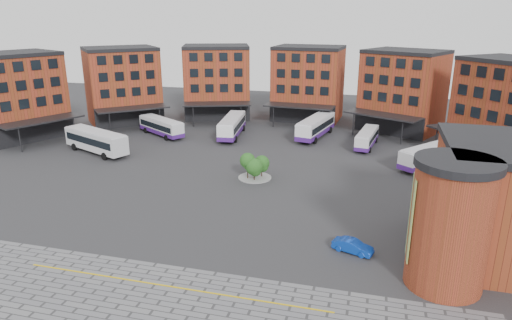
% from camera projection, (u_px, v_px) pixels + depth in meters
% --- Properties ---
extents(ground, '(160.00, 160.00, 0.00)m').
position_uv_depth(ground, '(209.00, 213.00, 49.85)').
color(ground, '#28282B').
rests_on(ground, ground).
extents(yellow_line, '(26.00, 0.15, 0.02)m').
position_uv_depth(yellow_line, '(171.00, 286.00, 36.49)').
color(yellow_line, gold).
rests_on(yellow_line, paving_zone).
extents(main_building, '(94.14, 42.48, 14.60)m').
position_uv_depth(main_building, '(256.00, 90.00, 83.93)').
color(main_building, maroon).
rests_on(main_building, ground).
extents(tree_island, '(4.40, 4.40, 3.57)m').
position_uv_depth(tree_island, '(255.00, 166.00, 59.41)').
color(tree_island, gray).
rests_on(tree_island, ground).
extents(bus_a, '(12.70, 7.62, 3.56)m').
position_uv_depth(bus_a, '(96.00, 140.00, 70.49)').
color(bus_a, silver).
rests_on(bus_a, ground).
extents(bus_b, '(10.55, 7.97, 3.07)m').
position_uv_depth(bus_b, '(161.00, 126.00, 80.61)').
color(bus_b, silver).
rests_on(bus_b, ground).
extents(bus_c, '(4.21, 12.46, 3.44)m').
position_uv_depth(bus_c, '(232.00, 126.00, 80.12)').
color(bus_c, white).
rests_on(bus_c, ground).
extents(bus_d, '(5.40, 12.77, 3.51)m').
position_uv_depth(bus_d, '(316.00, 127.00, 79.48)').
color(bus_d, white).
rests_on(bus_d, ground).
extents(bus_e, '(3.60, 9.95, 2.74)m').
position_uv_depth(bus_e, '(367.00, 138.00, 73.91)').
color(bus_e, silver).
rests_on(bus_e, ground).
extents(bus_f, '(9.04, 10.21, 3.13)m').
position_uv_depth(bus_f, '(430.00, 156.00, 64.19)').
color(bus_f, silver).
rests_on(bus_f, ground).
extents(blue_car, '(3.94, 2.37, 1.23)m').
position_uv_depth(blue_car, '(353.00, 246.00, 41.57)').
color(blue_car, '#0D39AE').
rests_on(blue_car, ground).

